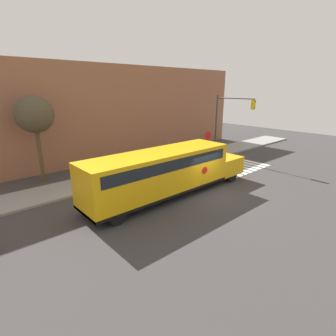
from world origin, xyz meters
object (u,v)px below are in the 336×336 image
at_px(school_bus, 166,171).
at_px(tree_near_sidewalk, 34,115).
at_px(stop_sign, 208,140).
at_px(traffic_light, 227,117).

bearing_deg(school_bus, tree_near_sidewalk, 121.66).
xyz_separation_m(school_bus, stop_sign, (8.89, 4.22, 0.11)).
distance_m(traffic_light, tree_near_sidewalk, 15.86).
height_order(school_bus, stop_sign, school_bus).
bearing_deg(stop_sign, traffic_light, -38.29).
distance_m(school_bus, tree_near_sidewalk, 9.76).
bearing_deg(stop_sign, school_bus, -154.61).
height_order(school_bus, traffic_light, traffic_light).
xyz_separation_m(stop_sign, tree_near_sidewalk, (-13.74, 3.66, 2.98)).
height_order(traffic_light, tree_near_sidewalk, tree_near_sidewalk).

